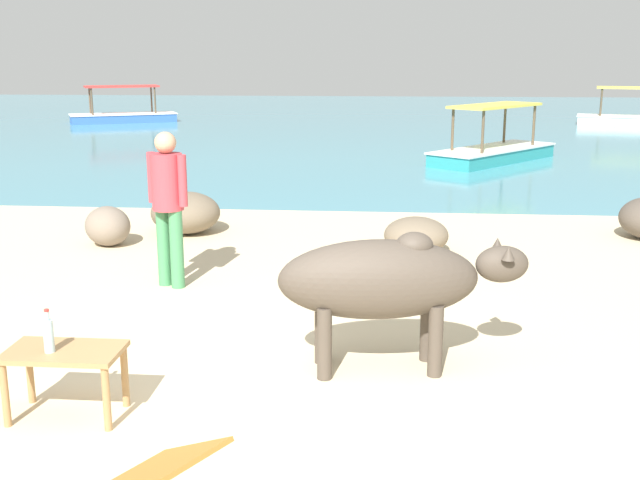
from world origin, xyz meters
TOP-DOWN VIEW (x-y plane):
  - sand_beach at (0.00, 0.00)m, footprint 18.00×14.00m
  - water_surface at (0.00, 22.00)m, footprint 60.00×36.00m
  - cow at (0.94, 0.90)m, footprint 1.95×0.79m
  - low_bench_table at (-1.18, -0.08)m, footprint 0.76×0.44m
  - bottle at (-1.25, -0.13)m, footprint 0.07×0.07m
  - person_standing at (-1.29, 2.92)m, footprint 0.46×0.32m
  - shore_rock_large at (1.32, 4.53)m, footprint 0.89×0.88m
  - shore_rock_small at (-1.77, 5.36)m, footprint 1.33×1.33m
  - shore_rock_flat at (-2.58, 4.59)m, footprint 0.84×0.85m
  - boat_teal at (3.36, 13.10)m, footprint 3.22×3.58m
  - boat_blue at (-8.41, 22.31)m, footprint 3.81×2.65m
  - boat_white at (9.31, 22.65)m, footprint 3.84×2.02m

SIDE VIEW (x-z plane):
  - water_surface at x=0.00m, z-range -0.01..0.01m
  - sand_beach at x=0.00m, z-range 0.00..0.04m
  - shore_rock_large at x=1.32m, z-range 0.04..0.48m
  - boat_teal at x=3.36m, z-range -0.35..0.94m
  - boat_blue at x=-8.41m, z-range -0.35..0.94m
  - boat_white at x=9.31m, z-range -0.35..0.94m
  - shore_rock_flat at x=-2.58m, z-range 0.04..0.54m
  - shore_rock_small at x=-1.77m, z-range 0.04..0.60m
  - low_bench_table at x=-1.18m, z-range 0.20..0.68m
  - bottle at x=-1.25m, z-range 0.49..0.79m
  - cow at x=0.94m, z-range 0.21..1.30m
  - person_standing at x=-1.29m, z-range 0.18..1.80m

